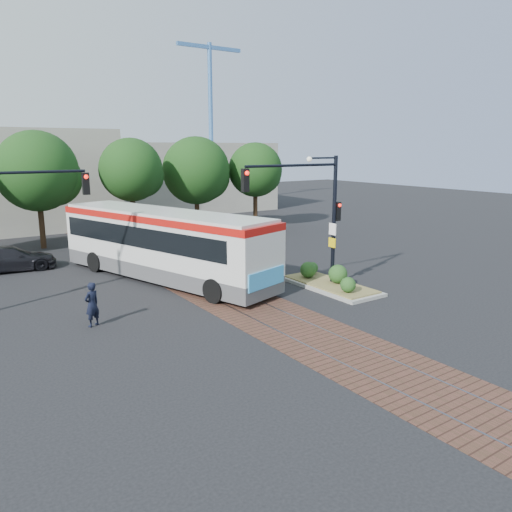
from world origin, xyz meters
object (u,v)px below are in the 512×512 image
at_px(signal_pole_main, 315,202).
at_px(officer, 92,304).
at_px(parked_car, 10,259).
at_px(traffic_island, 329,280).
at_px(signal_pole_left, 3,217).
at_px(city_bus, 163,241).

relative_size(signal_pole_main, officer, 3.52).
bearing_deg(parked_car, traffic_island, -129.46).
bearing_deg(traffic_island, signal_pole_left, 159.64).
bearing_deg(officer, signal_pole_left, -85.24).
bearing_deg(signal_pole_main, traffic_island, -5.36).
height_order(city_bus, signal_pole_main, signal_pole_main).
xyz_separation_m(signal_pole_left, parked_car, (1.02, 7.23, -3.18)).
height_order(signal_pole_left, officer, signal_pole_left).
relative_size(traffic_island, officer, 3.05).
bearing_deg(signal_pole_main, parked_car, 132.97).
xyz_separation_m(signal_pole_main, signal_pole_left, (-12.23, 4.80, -0.29)).
distance_m(signal_pole_left, officer, 5.40).
bearing_deg(traffic_island, officer, 174.90).
height_order(signal_pole_main, parked_car, signal_pole_main).
xyz_separation_m(city_bus, signal_pole_main, (5.01, -5.72, 2.20)).
bearing_deg(city_bus, parked_car, 117.64).
bearing_deg(signal_pole_left, city_bus, 7.20).
height_order(city_bus, traffic_island, city_bus).
distance_m(signal_pole_main, signal_pole_left, 13.14).
xyz_separation_m(traffic_island, signal_pole_main, (-0.96, 0.09, 3.83)).
xyz_separation_m(city_bus, parked_car, (-6.20, 6.32, -1.27)).
xyz_separation_m(city_bus, traffic_island, (5.97, -5.81, -1.63)).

